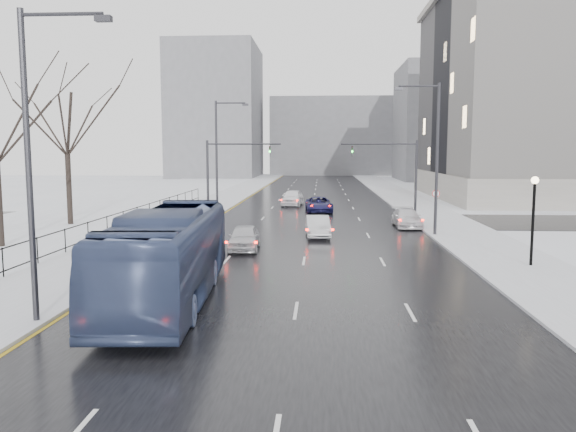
% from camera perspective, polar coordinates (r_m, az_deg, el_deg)
% --- Properties ---
extents(road, '(16.00, 150.00, 0.04)m').
position_cam_1_polar(road, '(57.56, 2.54, 1.01)').
color(road, black).
rests_on(road, ground).
extents(cross_road, '(130.00, 10.00, 0.04)m').
position_cam_1_polar(cross_road, '(45.64, 2.30, -0.46)').
color(cross_road, black).
rests_on(cross_road, ground).
extents(sidewalk_left, '(5.00, 150.00, 0.16)m').
position_cam_1_polar(sidewalk_left, '(58.66, -7.78, 1.12)').
color(sidewalk_left, silver).
rests_on(sidewalk_left, ground).
extents(sidewalk_right, '(5.00, 150.00, 0.16)m').
position_cam_1_polar(sidewalk_right, '(58.35, 12.90, 0.99)').
color(sidewalk_right, silver).
rests_on(sidewalk_right, ground).
extents(park_strip, '(14.00, 150.00, 0.12)m').
position_cam_1_polar(park_strip, '(61.22, -16.53, 1.12)').
color(park_strip, white).
rests_on(park_strip, ground).
extents(tree_park_d, '(8.75, 8.75, 12.50)m').
position_cam_1_polar(tree_park_d, '(36.87, -27.10, -2.91)').
color(tree_park_d, black).
rests_on(tree_park_d, ground).
extents(tree_park_e, '(9.45, 9.45, 13.50)m').
position_cam_1_polar(tree_park_e, '(45.82, -21.21, -0.90)').
color(tree_park_e, black).
rests_on(tree_park_e, ground).
extents(iron_fence, '(0.06, 70.00, 1.30)m').
position_cam_1_polar(iron_fence, '(30.97, -23.27, -2.71)').
color(iron_fence, black).
rests_on(iron_fence, sidewalk_left).
extents(streetlight_r_mid, '(2.95, 0.25, 10.00)m').
position_cam_1_polar(streetlight_r_mid, '(37.99, 14.58, 6.38)').
color(streetlight_r_mid, '#2D2D33').
rests_on(streetlight_r_mid, ground).
extents(streetlight_l_near, '(2.95, 0.25, 10.00)m').
position_cam_1_polar(streetlight_l_near, '(19.50, -24.33, 5.97)').
color(streetlight_l_near, '#2D2D33').
rests_on(streetlight_l_near, ground).
extents(streetlight_l_far, '(2.95, 0.25, 10.00)m').
position_cam_1_polar(streetlight_l_far, '(50.10, -7.02, 6.55)').
color(streetlight_l_far, '#2D2D33').
rests_on(streetlight_l_far, ground).
extents(lamppost_r_mid, '(0.36, 0.36, 4.28)m').
position_cam_1_polar(lamppost_r_mid, '(29.23, 23.68, 0.77)').
color(lamppost_r_mid, black).
rests_on(lamppost_r_mid, sidewalk_right).
extents(mast_signal_right, '(6.10, 0.33, 6.50)m').
position_cam_1_polar(mast_signal_right, '(45.76, 11.56, 4.57)').
color(mast_signal_right, '#2D2D33').
rests_on(mast_signal_right, ground).
extents(mast_signal_left, '(6.10, 0.33, 6.50)m').
position_cam_1_polar(mast_signal_left, '(46.04, -6.86, 4.67)').
color(mast_signal_left, '#2D2D33').
rests_on(mast_signal_left, ground).
extents(no_uturn_sign, '(0.60, 0.06, 2.70)m').
position_cam_1_polar(no_uturn_sign, '(42.25, 14.79, 1.87)').
color(no_uturn_sign, '#2D2D33').
rests_on(no_uturn_sign, sidewalk_right).
extents(bldg_far_right, '(24.00, 20.00, 22.00)m').
position_cam_1_polar(bldg_far_right, '(115.64, 17.20, 8.99)').
color(bldg_far_right, slate).
rests_on(bldg_far_right, ground).
extents(bldg_far_left, '(18.00, 22.00, 28.00)m').
position_cam_1_polar(bldg_far_left, '(124.68, -7.28, 10.42)').
color(bldg_far_left, slate).
rests_on(bldg_far_left, ground).
extents(bldg_far_center, '(30.00, 18.00, 18.00)m').
position_cam_1_polar(bldg_far_center, '(137.36, 4.77, 8.00)').
color(bldg_far_center, slate).
rests_on(bldg_far_center, ground).
extents(bus, '(3.76, 12.59, 3.46)m').
position_cam_1_polar(bus, '(21.51, -11.96, -3.89)').
color(bus, '#38466E').
rests_on(bus, road).
extents(sedan_center_near, '(1.86, 4.22, 1.41)m').
position_cam_1_polar(sedan_center_near, '(32.05, -4.46, -2.18)').
color(sedan_center_near, '#BCBCC1').
rests_on(sedan_center_near, road).
extents(sedan_right_near, '(1.78, 4.30, 1.39)m').
position_cam_1_polar(sedan_right_near, '(36.76, 3.03, -1.06)').
color(sedan_right_near, silver).
rests_on(sedan_right_near, road).
extents(sedan_right_cross, '(2.72, 5.19, 1.39)m').
position_cam_1_polar(sedan_right_cross, '(51.83, 3.16, 1.18)').
color(sedan_right_cross, '#1B1A4F').
rests_on(sedan_right_cross, road).
extents(sedan_right_far, '(1.96, 4.65, 1.34)m').
position_cam_1_polar(sedan_right_far, '(42.40, 11.98, -0.20)').
color(sedan_right_far, silver).
rests_on(sedan_right_far, road).
extents(sedan_center_far, '(2.40, 5.02, 1.66)m').
position_cam_1_polar(sedan_center_far, '(57.79, 0.46, 1.89)').
color(sedan_center_far, white).
rests_on(sedan_center_far, road).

